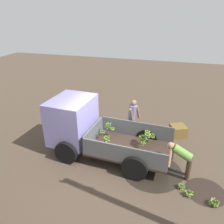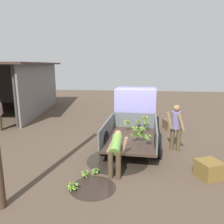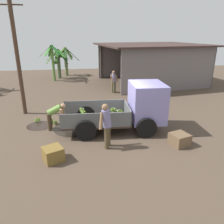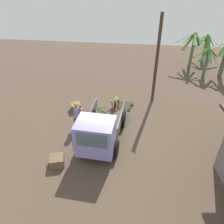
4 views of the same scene
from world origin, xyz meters
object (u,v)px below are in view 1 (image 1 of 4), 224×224
banana_bunch_on_ground_0 (214,202)px  banana_bunch_on_ground_2 (189,193)px  cargo_truck (83,125)px  banana_bunch_on_ground_1 (181,186)px  person_foreground_visitor (132,117)px  wooden_crate_1 (75,120)px  person_worker_loading (182,157)px  wooden_crate_0 (178,131)px

banana_bunch_on_ground_0 → banana_bunch_on_ground_2: 0.71m
cargo_truck → banana_bunch_on_ground_1: 3.98m
banana_bunch_on_ground_0 → banana_bunch_on_ground_1: bearing=-24.3°
person_foreground_visitor → banana_bunch_on_ground_2: 3.77m
banana_bunch_on_ground_1 → wooden_crate_1: bearing=-30.0°
wooden_crate_1 → person_foreground_visitor: bearing=174.4°
person_foreground_visitor → person_worker_loading: (-2.05, 1.99, -0.22)m
person_foreground_visitor → banana_bunch_on_ground_2: person_foreground_visitor is taller
person_worker_loading → wooden_crate_0: size_ratio=1.98×
person_foreground_visitor → wooden_crate_0: bearing=43.3°
cargo_truck → banana_bunch_on_ground_0: cargo_truck is taller
banana_bunch_on_ground_0 → person_worker_loading: bearing=-45.9°
banana_bunch_on_ground_2 → wooden_crate_1: wooden_crate_1 is taller
banana_bunch_on_ground_2 → wooden_crate_1: size_ratio=0.41×
person_foreground_visitor → banana_bunch_on_ground_1: bearing=-25.8°
banana_bunch_on_ground_2 → wooden_crate_1: 6.04m
person_worker_loading → banana_bunch_on_ground_1: 0.88m
cargo_truck → person_foreground_visitor: cargo_truck is taller
cargo_truck → wooden_crate_0: cargo_truck is taller
cargo_truck → banana_bunch_on_ground_2: size_ratio=17.09×
wooden_crate_1 → banana_bunch_on_ground_2: bearing=149.0°
person_foreground_visitor → person_worker_loading: size_ratio=1.43×
person_worker_loading → banana_bunch_on_ground_0: size_ratio=4.21×
person_foreground_visitor → wooden_crate_1: 2.95m
banana_bunch_on_ground_2 → cargo_truck: bearing=-18.7°
person_worker_loading → wooden_crate_1: bearing=-21.2°
banana_bunch_on_ground_0 → wooden_crate_0: bearing=-73.3°
person_worker_loading → banana_bunch_on_ground_1: size_ratio=4.90×
person_worker_loading → wooden_crate_1: size_ratio=1.87×
cargo_truck → person_worker_loading: bearing=175.6°
cargo_truck → banana_bunch_on_ground_1: bearing=167.0°
wooden_crate_0 → wooden_crate_1: (4.77, 0.37, -0.01)m
cargo_truck → banana_bunch_on_ground_1: size_ratio=18.33×
banana_bunch_on_ground_1 → banana_bunch_on_ground_2: (-0.21, 0.25, 0.01)m
wooden_crate_1 → banana_bunch_on_ground_1: bearing=150.0°
person_worker_loading → wooden_crate_1: 5.42m
person_worker_loading → banana_bunch_on_ground_0: (-0.97, 1.00, -0.62)m
wooden_crate_1 → person_worker_loading: bearing=155.1°
banana_bunch_on_ground_2 → wooden_crate_0: 3.50m
person_foreground_visitor → person_worker_loading: 2.87m
banana_bunch_on_ground_1 → wooden_crate_1: wooden_crate_1 is taller
person_worker_loading → banana_bunch_on_ground_1: bearing=100.5°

